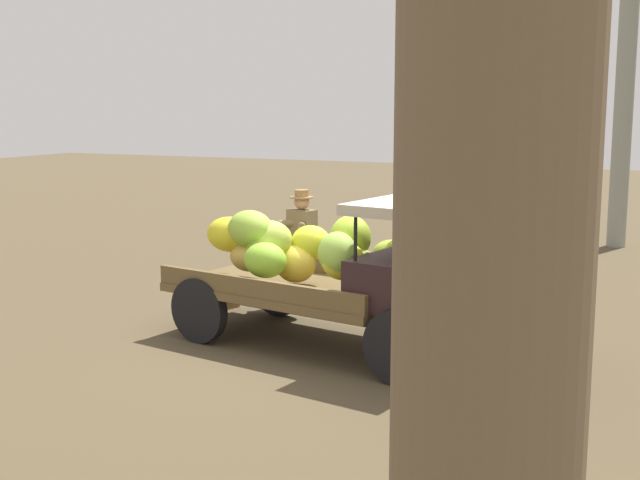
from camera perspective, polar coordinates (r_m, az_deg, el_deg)
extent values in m
plane|color=brown|center=(10.04, 0.48, -7.54)|extent=(60.00, 60.00, 0.00)
cube|color=black|center=(10.15, 0.47, -4.69)|extent=(4.02, 1.13, 0.16)
cylinder|color=black|center=(10.15, 9.85, -5.12)|extent=(0.82, 0.28, 0.81)
cylinder|color=black|center=(8.77, 5.41, -7.34)|extent=(0.82, 0.28, 0.81)
cylinder|color=black|center=(11.56, -2.85, -3.21)|extent=(0.82, 0.28, 0.81)
cylinder|color=black|center=(10.38, -8.25, -4.76)|extent=(0.82, 0.28, 0.81)
cube|color=brown|center=(10.36, -1.60, -3.38)|extent=(3.26, 2.22, 0.10)
cube|color=brown|center=(10.97, 0.87, -1.81)|extent=(2.97, 0.61, 0.22)
cube|color=brown|center=(9.71, -4.39, -3.30)|extent=(2.97, 0.61, 0.22)
cube|color=black|center=(9.41, 6.79, -2.72)|extent=(1.35, 1.69, 0.55)
cube|color=black|center=(9.05, 11.83, -3.70)|extent=(0.88, 1.17, 0.44)
cylinder|color=black|center=(9.70, 10.94, 0.84)|extent=(0.04, 0.04, 0.55)
cylinder|color=black|center=(8.55, 7.43, -0.21)|extent=(0.04, 0.04, 0.55)
cylinder|color=black|center=(10.08, 6.36, 1.27)|extent=(0.04, 0.04, 0.55)
cylinder|color=black|center=(8.98, 2.44, 0.32)|extent=(0.04, 0.04, 0.55)
cube|color=#A89F88|center=(9.27, 6.88, 2.27)|extent=(1.47, 1.71, 0.12)
ellipsoid|color=gold|center=(10.42, -4.91, -1.15)|extent=(0.64, 0.57, 0.40)
ellipsoid|color=#BECB36|center=(10.13, 5.06, -1.87)|extent=(0.70, 0.69, 0.53)
ellipsoid|color=#97AD31|center=(10.18, 4.85, -1.04)|extent=(0.64, 0.67, 0.50)
ellipsoid|color=#92BB3C|center=(10.30, -4.77, 0.78)|extent=(0.72, 0.64, 0.51)
ellipsoid|color=#98B92C|center=(9.85, 2.10, 0.19)|extent=(0.75, 0.74, 0.54)
ellipsoid|color=#90BB42|center=(9.55, 1.19, -0.91)|extent=(0.79, 0.77, 0.56)
ellipsoid|color=#B1C848|center=(10.25, -3.52, 0.06)|extent=(0.70, 0.62, 0.49)
ellipsoid|color=#87C031|center=(9.96, -3.76, -1.38)|extent=(0.57, 0.59, 0.53)
ellipsoid|color=gold|center=(10.30, -1.71, -1.62)|extent=(0.63, 0.56, 0.51)
ellipsoid|color=yellow|center=(9.56, 1.58, -1.42)|extent=(0.61, 0.69, 0.60)
ellipsoid|color=yellow|center=(10.58, -6.17, 0.39)|extent=(0.62, 0.63, 0.60)
ellipsoid|color=yellow|center=(10.32, -0.61, -0.17)|extent=(0.55, 0.47, 0.44)
ellipsoid|color=#ACC74C|center=(9.75, 2.34, -1.63)|extent=(0.50, 0.67, 0.63)
cylinder|color=#B1AD99|center=(12.10, -0.78, -2.57)|extent=(0.15, 0.15, 0.83)
cylinder|color=#B1AD99|center=(12.27, -1.68, -2.41)|extent=(0.15, 0.15, 0.83)
cube|color=olive|center=(12.06, -1.24, 0.76)|extent=(0.45, 0.34, 0.56)
cylinder|color=olive|center=(11.91, -1.21, 1.06)|extent=(0.24, 0.41, 0.10)
cylinder|color=olive|center=(12.04, -1.92, 1.15)|extent=(0.38, 0.31, 0.10)
sphere|color=tan|center=(12.01, -1.25, 2.61)|extent=(0.22, 0.22, 0.22)
cylinder|color=#9B7443|center=(12.00, -1.25, 2.92)|extent=(0.34, 0.34, 0.02)
cylinder|color=#9B7443|center=(11.99, -1.25, 3.21)|extent=(0.20, 0.20, 0.10)
cube|color=olive|center=(12.11, -7.09, -3.55)|extent=(0.57, 0.62, 0.46)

